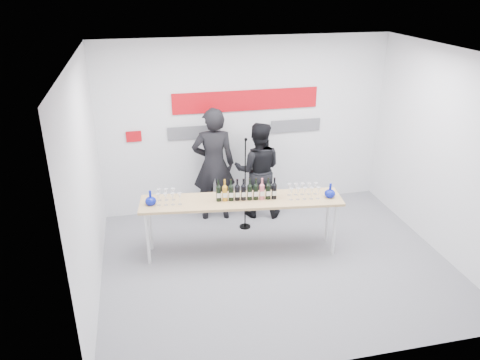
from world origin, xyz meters
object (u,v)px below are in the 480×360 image
object	(u,v)px
tasting_table	(241,204)
mic_stand	(245,201)
presenter_right	(258,170)
presenter_left	(214,165)

from	to	relation	value
tasting_table	mic_stand	world-z (taller)	mic_stand
tasting_table	mic_stand	bearing A→B (deg)	79.72
tasting_table	mic_stand	distance (m)	0.82
presenter_right	mic_stand	distance (m)	0.64
mic_stand	presenter_right	bearing A→B (deg)	67.39
tasting_table	presenter_left	world-z (taller)	presenter_left
tasting_table	presenter_right	size ratio (longest dim) A/B	1.78
presenter_left	presenter_right	distance (m)	0.77
tasting_table	presenter_right	world-z (taller)	presenter_right
presenter_left	presenter_right	bearing A→B (deg)	-179.23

